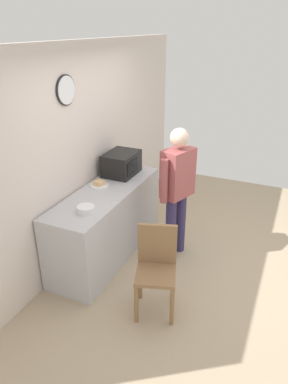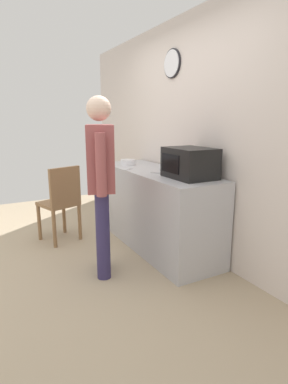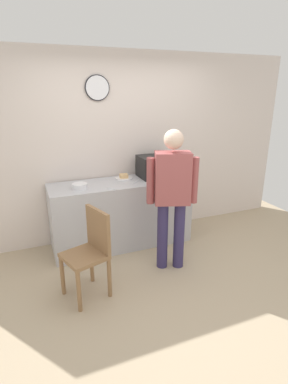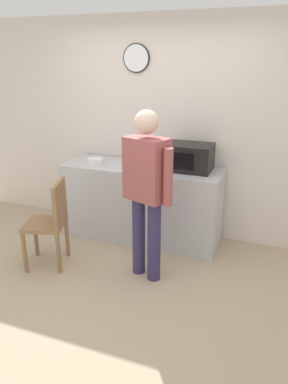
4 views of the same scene
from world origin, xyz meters
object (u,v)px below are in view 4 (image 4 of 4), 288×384
at_px(salad_bowl, 95,161).
at_px(fork_utensil, 154,170).
at_px(sandwich_plate, 153,163).
at_px(microwave, 190,157).
at_px(person_standing, 146,185).
at_px(wooden_chair, 51,220).
at_px(spoon_utensil, 118,170).

distance_m(salad_bowl, fork_utensil, 0.75).
height_order(sandwich_plate, fork_utensil, sandwich_plate).
height_order(microwave, person_standing, person_standing).
bearing_deg(person_standing, sandwich_plate, 106.15).
xyz_separation_m(sandwich_plate, person_standing, (0.27, -0.94, 0.05)).
bearing_deg(wooden_chair, sandwich_plate, 55.81).
bearing_deg(fork_utensil, microwave, 20.50).
relative_size(sandwich_plate, wooden_chair, 0.25).
bearing_deg(salad_bowl, wooden_chair, -95.37).
xyz_separation_m(salad_bowl, person_standing, (0.93, -0.72, 0.04)).
bearing_deg(microwave, wooden_chair, -140.02).
xyz_separation_m(spoon_utensil, person_standing, (0.56, -0.55, 0.07)).
height_order(salad_bowl, person_standing, person_standing).
bearing_deg(fork_utensil, sandwich_plate, 113.51).
distance_m(person_standing, wooden_chair, 1.12).
distance_m(fork_utensil, wooden_chair, 1.26).
xyz_separation_m(sandwich_plate, wooden_chair, (-0.74, -1.08, -0.41)).
height_order(fork_utensil, spoon_utensil, same).
relative_size(fork_utensil, wooden_chair, 0.18).
relative_size(microwave, salad_bowl, 2.64).
distance_m(sandwich_plate, person_standing, 0.98).
xyz_separation_m(microwave, wooden_chair, (-1.20, -1.01, -0.54)).
xyz_separation_m(salad_bowl, spoon_utensil, (0.37, -0.17, -0.03)).
bearing_deg(person_standing, spoon_utensil, 135.41).
distance_m(microwave, wooden_chair, 1.66).
height_order(person_standing, wooden_chair, person_standing).
relative_size(microwave, fork_utensil, 2.94).
xyz_separation_m(sandwich_plate, salad_bowl, (-0.66, -0.22, 0.01)).
height_order(salad_bowl, spoon_utensil, salad_bowl).
xyz_separation_m(microwave, fork_utensil, (-0.37, -0.14, -0.15)).
bearing_deg(microwave, sandwich_plate, 170.96).
bearing_deg(fork_utensil, salad_bowl, -179.48).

